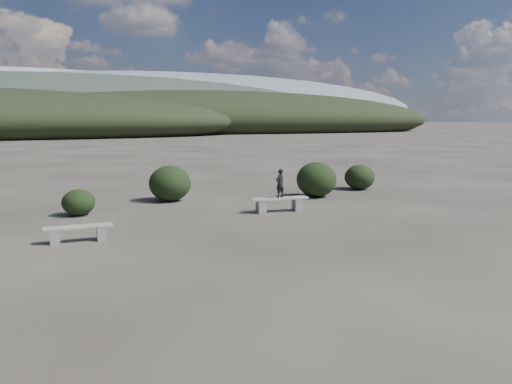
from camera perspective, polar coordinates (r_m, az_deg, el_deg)
name	(u,v)px	position (r m, az deg, el deg)	size (l,w,h in m)	color
ground	(312,269)	(10.32, 6.36, -8.71)	(1200.00, 1200.00, 0.00)	#2F2B25
bench_left	(79,232)	(13.12, -19.62, -4.35)	(1.64, 0.35, 0.41)	slate
bench_right	(279,203)	(16.39, 2.70, -1.30)	(1.93, 0.53, 0.48)	slate
seated_person	(280,183)	(16.29, 2.75, 0.99)	(0.34, 0.23, 0.94)	black
shrub_a	(78,202)	(16.72, -19.63, -1.13)	(1.02, 1.02, 0.84)	black
shrub_b	(170,183)	(18.82, -9.81, 0.98)	(1.55, 1.55, 1.33)	black
shrub_d	(316,180)	(19.70, 6.92, 1.43)	(1.57, 1.57, 1.37)	black
shrub_e	(360,177)	(22.13, 11.76, 1.68)	(1.30, 1.30, 1.09)	black
mountain_ridges	(46,108)	(347.82, -22.90, 8.87)	(500.00, 400.00, 56.00)	black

